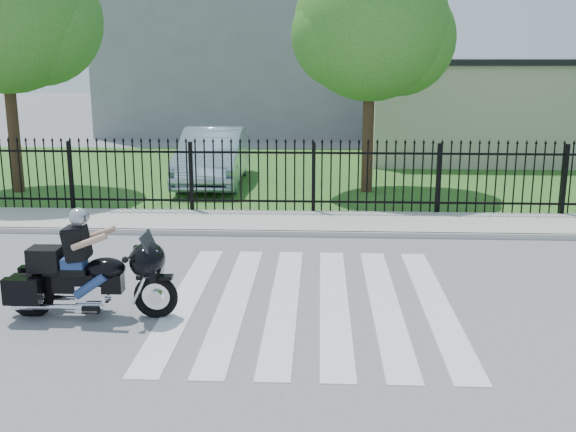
{
  "coord_description": "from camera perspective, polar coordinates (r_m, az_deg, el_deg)",
  "views": [
    {
      "loc": [
        0.14,
        -10.13,
        3.84
      ],
      "look_at": [
        -0.42,
        1.72,
        1.0
      ],
      "focal_mm": 42.0,
      "sensor_mm": 36.0,
      "label": 1
    }
  ],
  "objects": [
    {
      "name": "tree_mid",
      "position": [
        19.2,
        7.04,
        15.82
      ],
      "size": [
        4.2,
        4.2,
        6.78
      ],
      "color": "#382316",
      "rests_on": "ground"
    },
    {
      "name": "grass_strip",
      "position": [
        22.46,
        2.32,
        3.62
      ],
      "size": [
        40.0,
        12.0,
        0.02
      ],
      "primitive_type": "cube",
      "color": "#2D5D1F",
      "rests_on": "ground"
    },
    {
      "name": "building_low",
      "position": [
        27.1,
        17.56,
        8.41
      ],
      "size": [
        10.0,
        6.0,
        3.5
      ],
      "primitive_type": "cube",
      "color": "#BEB59E",
      "rests_on": "ground"
    },
    {
      "name": "building_tall",
      "position": [
        36.33,
        -2.35,
        16.85
      ],
      "size": [
        15.0,
        10.0,
        12.0
      ],
      "primitive_type": "cube",
      "color": "gray",
      "rests_on": "ground"
    },
    {
      "name": "iron_fence",
      "position": [
        16.4,
        2.18,
        3.12
      ],
      "size": [
        26.0,
        0.04,
        1.8
      ],
      "color": "black",
      "rests_on": "ground"
    },
    {
      "name": "parked_car",
      "position": [
        20.56,
        -6.36,
        5.04
      ],
      "size": [
        1.88,
        5.14,
        1.68
      ],
      "primitive_type": "imported",
      "rotation": [
        0.0,
        0.0,
        0.02
      ],
      "color": "#A2BACC",
      "rests_on": "grass_strip"
    },
    {
      "name": "motorcycle_rider",
      "position": [
        10.49,
        -16.72,
        -4.55
      ],
      "size": [
        2.59,
        0.77,
        1.71
      ],
      "rotation": [
        0.0,
        0.0,
        0.01
      ],
      "color": "black",
      "rests_on": "ground"
    },
    {
      "name": "tree_left",
      "position": [
        20.58,
        -23.08,
        16.14
      ],
      "size": [
        4.8,
        4.8,
        7.58
      ],
      "color": "#382316",
      "rests_on": "ground"
    },
    {
      "name": "building_low_roof",
      "position": [
        27.02,
        17.85,
        12.31
      ],
      "size": [
        10.2,
        6.2,
        0.2
      ],
      "primitive_type": "cube",
      "color": "black",
      "rests_on": "building_low"
    },
    {
      "name": "crosswalk",
      "position": [
        10.83,
        1.8,
        -7.28
      ],
      "size": [
        5.0,
        5.5,
        0.01
      ],
      "primitive_type": null,
      "color": "silver",
      "rests_on": "ground"
    },
    {
      "name": "ground",
      "position": [
        10.83,
        1.8,
        -7.31
      ],
      "size": [
        120.0,
        120.0,
        0.0
      ],
      "primitive_type": "plane",
      "color": "slate",
      "rests_on": "ground"
    },
    {
      "name": "sidewalk",
      "position": [
        15.6,
        2.11,
        -0.58
      ],
      "size": [
        40.0,
        2.0,
        0.12
      ],
      "primitive_type": "cube",
      "color": "#ADAAA3",
      "rests_on": "ground"
    },
    {
      "name": "curb",
      "position": [
        14.63,
        2.07,
        -1.53
      ],
      "size": [
        40.0,
        0.12,
        0.12
      ],
      "primitive_type": "cube",
      "color": "#ADAAA3",
      "rests_on": "ground"
    }
  ]
}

